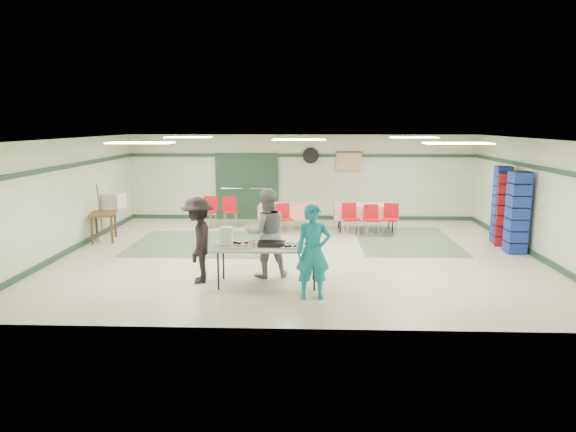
{
  "coord_description": "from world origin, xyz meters",
  "views": [
    {
      "loc": [
        0.19,
        -11.79,
        3.05
      ],
      "look_at": [
        -0.24,
        -0.3,
        0.97
      ],
      "focal_mm": 32.0,
      "sensor_mm": 36.0,
      "label": 1
    }
  ],
  "objects_px": {
    "crate_stack_blue_b": "(517,213)",
    "chair_loose_b": "(209,209)",
    "chair_loose_a": "(230,209)",
    "dining_table_b": "(289,211)",
    "broom": "(100,212)",
    "printer_table": "(103,216)",
    "chair_c": "(390,216)",
    "chair_d": "(284,216)",
    "volunteer_teal": "(313,252)",
    "crate_stack_red": "(505,209)",
    "office_printer": "(114,200)",
    "serving_table": "(267,248)",
    "chair_a": "(371,217)",
    "volunteer_grey": "(266,233)",
    "dining_table_a": "(365,211)",
    "chair_b": "(350,216)",
    "volunteer_dark": "(198,240)",
    "crate_stack_blue_a": "(501,205)"
  },
  "relations": [
    {
      "from": "serving_table",
      "to": "printer_table",
      "type": "xyz_separation_m",
      "value": [
        -4.59,
        3.61,
        -0.07
      ]
    },
    {
      "from": "volunteer_grey",
      "to": "chair_a",
      "type": "relative_size",
      "value": 2.11
    },
    {
      "from": "serving_table",
      "to": "volunteer_teal",
      "type": "bearing_deg",
      "value": -41.11
    },
    {
      "from": "dining_table_b",
      "to": "printer_table",
      "type": "relative_size",
      "value": 1.61
    },
    {
      "from": "serving_table",
      "to": "chair_a",
      "type": "relative_size",
      "value": 2.45
    },
    {
      "from": "volunteer_teal",
      "to": "crate_stack_blue_a",
      "type": "bearing_deg",
      "value": 36.48
    },
    {
      "from": "dining_table_a",
      "to": "crate_stack_blue_b",
      "type": "height_order",
      "value": "crate_stack_blue_b"
    },
    {
      "from": "crate_stack_red",
      "to": "chair_c",
      "type": "bearing_deg",
      "value": 156.88
    },
    {
      "from": "broom",
      "to": "office_printer",
      "type": "bearing_deg",
      "value": 73.62
    },
    {
      "from": "serving_table",
      "to": "volunteer_grey",
      "type": "relative_size",
      "value": 1.16
    },
    {
      "from": "volunteer_teal",
      "to": "serving_table",
      "type": "bearing_deg",
      "value": 134.09
    },
    {
      "from": "dining_table_b",
      "to": "crate_stack_blue_b",
      "type": "height_order",
      "value": "crate_stack_blue_b"
    },
    {
      "from": "volunteer_dark",
      "to": "chair_loose_a",
      "type": "bearing_deg",
      "value": 174.39
    },
    {
      "from": "crate_stack_blue_b",
      "to": "chair_loose_b",
      "type": "bearing_deg",
      "value": 160.72
    },
    {
      "from": "chair_b",
      "to": "crate_stack_blue_b",
      "type": "height_order",
      "value": "crate_stack_blue_b"
    },
    {
      "from": "volunteer_grey",
      "to": "dining_table_a",
      "type": "relative_size",
      "value": 1.0
    },
    {
      "from": "volunteer_teal",
      "to": "chair_d",
      "type": "bearing_deg",
      "value": 92.36
    },
    {
      "from": "office_printer",
      "to": "crate_stack_blue_b",
      "type": "bearing_deg",
      "value": 4.36
    },
    {
      "from": "crate_stack_blue_a",
      "to": "office_printer",
      "type": "relative_size",
      "value": 3.94
    },
    {
      "from": "serving_table",
      "to": "chair_loose_b",
      "type": "distance_m",
      "value": 5.81
    },
    {
      "from": "dining_table_b",
      "to": "chair_b",
      "type": "bearing_deg",
      "value": -14.9
    },
    {
      "from": "chair_c",
      "to": "office_printer",
      "type": "relative_size",
      "value": 1.74
    },
    {
      "from": "dining_table_b",
      "to": "crate_stack_blue_a",
      "type": "xyz_separation_m",
      "value": [
        5.48,
        -1.43,
        0.42
      ]
    },
    {
      "from": "chair_b",
      "to": "chair_loose_b",
      "type": "height_order",
      "value": "chair_loose_b"
    },
    {
      "from": "chair_loose_a",
      "to": "chair_a",
      "type": "bearing_deg",
      "value": -30.34
    },
    {
      "from": "chair_d",
      "to": "crate_stack_blue_b",
      "type": "relative_size",
      "value": 0.44
    },
    {
      "from": "dining_table_b",
      "to": "crate_stack_red",
      "type": "distance_m",
      "value": 5.75
    },
    {
      "from": "dining_table_a",
      "to": "chair_loose_b",
      "type": "xyz_separation_m",
      "value": [
        -4.56,
        0.29,
        0.0
      ]
    },
    {
      "from": "serving_table",
      "to": "crate_stack_blue_b",
      "type": "distance_m",
      "value": 6.3
    },
    {
      "from": "dining_table_b",
      "to": "volunteer_dark",
      "type": "bearing_deg",
      "value": -104.12
    },
    {
      "from": "chair_c",
      "to": "crate_stack_red",
      "type": "bearing_deg",
      "value": -5.4
    },
    {
      "from": "chair_loose_a",
      "to": "office_printer",
      "type": "relative_size",
      "value": 1.75
    },
    {
      "from": "dining_table_a",
      "to": "crate_stack_red",
      "type": "relative_size",
      "value": 0.96
    },
    {
      "from": "volunteer_teal",
      "to": "crate_stack_red",
      "type": "distance_m",
      "value": 6.37
    },
    {
      "from": "volunteer_grey",
      "to": "volunteer_dark",
      "type": "relative_size",
      "value": 1.06
    },
    {
      "from": "printer_table",
      "to": "chair_d",
      "type": "bearing_deg",
      "value": -3.11
    },
    {
      "from": "dining_table_b",
      "to": "chair_d",
      "type": "height_order",
      "value": "chair_d"
    },
    {
      "from": "volunteer_dark",
      "to": "broom",
      "type": "bearing_deg",
      "value": -144.13
    },
    {
      "from": "volunteer_teal",
      "to": "office_printer",
      "type": "xyz_separation_m",
      "value": [
        -5.46,
        5.15,
        0.1
      ]
    },
    {
      "from": "volunteer_teal",
      "to": "chair_c",
      "type": "relative_size",
      "value": 1.91
    },
    {
      "from": "chair_a",
      "to": "printer_table",
      "type": "xyz_separation_m",
      "value": [
        -7.12,
        -0.94,
        0.13
      ]
    },
    {
      "from": "volunteer_dark",
      "to": "volunteer_teal",
      "type": "bearing_deg",
      "value": 60.88
    },
    {
      "from": "volunteer_grey",
      "to": "chair_d",
      "type": "relative_size",
      "value": 2.09
    },
    {
      "from": "chair_c",
      "to": "chair_d",
      "type": "height_order",
      "value": "chair_c"
    },
    {
      "from": "chair_a",
      "to": "crate_stack_red",
      "type": "height_order",
      "value": "crate_stack_red"
    },
    {
      "from": "crate_stack_red",
      "to": "office_printer",
      "type": "distance_m",
      "value": 10.35
    },
    {
      "from": "chair_loose_a",
      "to": "crate_stack_blue_b",
      "type": "height_order",
      "value": "crate_stack_blue_b"
    },
    {
      "from": "volunteer_grey",
      "to": "chair_c",
      "type": "bearing_deg",
      "value": -144.43
    },
    {
      "from": "dining_table_b",
      "to": "broom",
      "type": "relative_size",
      "value": 1.17
    },
    {
      "from": "chair_loose_b",
      "to": "printer_table",
      "type": "relative_size",
      "value": 0.87
    }
  ]
}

